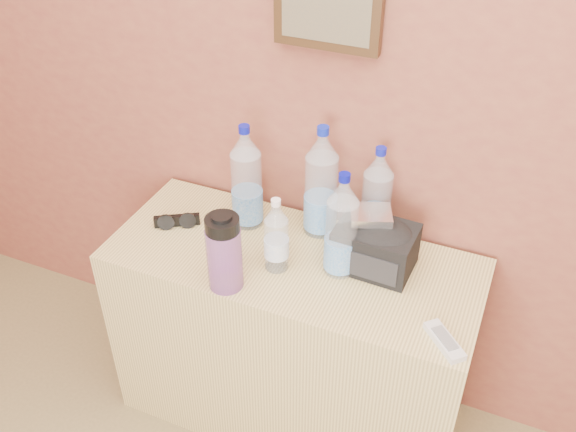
# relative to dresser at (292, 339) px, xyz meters

# --- Properties ---
(picture_frame) EXTENTS (0.30, 0.03, 0.25)m
(picture_frame) POSITION_rel_dresser_xyz_m (0.00, 0.23, 1.05)
(picture_frame) COLOR #382311
(picture_frame) RESTS_ON room_shell
(dresser) EXTENTS (1.13, 0.47, 0.71)m
(dresser) POSITION_rel_dresser_xyz_m (0.00, 0.00, 0.00)
(dresser) COLOR tan
(dresser) RESTS_ON ground
(pet_large_a) EXTENTS (0.09, 0.09, 0.35)m
(pet_large_a) POSITION_rel_dresser_xyz_m (-0.20, 0.11, 0.51)
(pet_large_a) COLOR #A1C3D1
(pet_large_a) RESTS_ON dresser
(pet_large_b) EXTENTS (0.10, 0.10, 0.37)m
(pet_large_b) POSITION_rel_dresser_xyz_m (0.02, 0.16, 0.51)
(pet_large_b) COLOR white
(pet_large_b) RESTS_ON dresser
(pet_large_c) EXTENTS (0.09, 0.09, 0.33)m
(pet_large_c) POSITION_rel_dresser_xyz_m (0.19, 0.19, 0.50)
(pet_large_c) COLOR #C7DFFF
(pet_large_c) RESTS_ON dresser
(pet_large_d) EXTENTS (0.09, 0.09, 0.33)m
(pet_large_d) POSITION_rel_dresser_xyz_m (0.14, 0.01, 0.50)
(pet_large_d) COLOR white
(pet_large_d) RESTS_ON dresser
(pet_small) EXTENTS (0.07, 0.07, 0.24)m
(pet_small) POSITION_rel_dresser_xyz_m (-0.03, -0.05, 0.46)
(pet_small) COLOR silver
(pet_small) RESTS_ON dresser
(nalgene_bottle) EXTENTS (0.10, 0.10, 0.24)m
(nalgene_bottle) POSITION_rel_dresser_xyz_m (-0.13, -0.18, 0.47)
(nalgene_bottle) COLOR purple
(nalgene_bottle) RESTS_ON dresser
(sunglasses) EXTENTS (0.15, 0.12, 0.04)m
(sunglasses) POSITION_rel_dresser_xyz_m (-0.40, 0.01, 0.37)
(sunglasses) COLOR black
(sunglasses) RESTS_ON dresser
(ac_remote) EXTENTS (0.13, 0.13, 0.02)m
(ac_remote) POSITION_rel_dresser_xyz_m (0.49, -0.16, 0.36)
(ac_remote) COLOR white
(ac_remote) RESTS_ON dresser
(toiletry_bag) EXTENTS (0.23, 0.17, 0.15)m
(toiletry_bag) POSITION_rel_dresser_xyz_m (0.23, 0.06, 0.43)
(toiletry_bag) COLOR black
(toiletry_bag) RESTS_ON dresser
(foil_packet) EXTENTS (0.14, 0.13, 0.02)m
(foil_packet) POSITION_rel_dresser_xyz_m (0.21, 0.08, 0.52)
(foil_packet) COLOR silver
(foil_packet) RESTS_ON toiletry_bag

